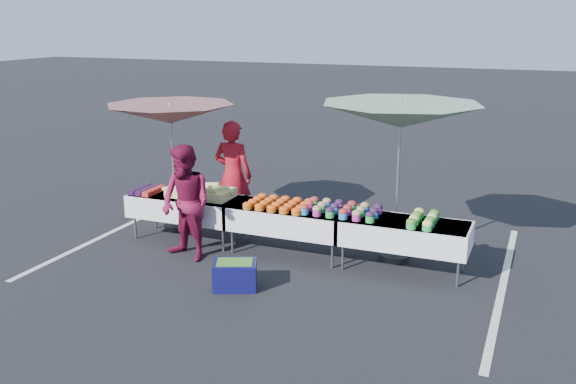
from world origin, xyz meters
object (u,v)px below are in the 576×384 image
at_px(customer, 186,203).
at_px(umbrella_left, 171,115).
at_px(table_left, 186,206).
at_px(table_right, 404,233).
at_px(storage_bin, 235,274).
at_px(table_center, 288,218).
at_px(vendor, 233,175).
at_px(umbrella_right, 401,117).

distance_m(customer, umbrella_left, 1.86).
xyz_separation_m(table_left, table_right, (3.60, 0.00, 0.00)).
relative_size(customer, storage_bin, 2.51).
xyz_separation_m(table_center, vendor, (-1.37, 0.85, 0.36)).
relative_size(table_center, table_right, 1.00).
height_order(umbrella_left, umbrella_right, umbrella_right).
relative_size(table_center, vendor, 0.98).
height_order(table_right, umbrella_left, umbrella_left).
bearing_deg(umbrella_left, customer, -50.94).
distance_m(vendor, umbrella_right, 3.23).
height_order(table_left, umbrella_right, umbrella_right).
xyz_separation_m(table_left, customer, (0.46, -0.75, 0.29)).
bearing_deg(table_left, umbrella_right, 6.74).
distance_m(table_right, umbrella_right, 1.66).
bearing_deg(umbrella_left, umbrella_right, 0.00).
distance_m(table_center, customer, 1.57).
height_order(table_left, umbrella_left, umbrella_left).
bearing_deg(vendor, table_center, 148.91).
height_order(table_left, storage_bin, table_left).
xyz_separation_m(vendor, umbrella_left, (-0.91, -0.45, 1.05)).
xyz_separation_m(table_right, umbrella_right, (-0.22, 0.40, 1.60)).
height_order(table_left, customer, customer).
bearing_deg(customer, table_center, 46.26).
bearing_deg(umbrella_right, umbrella_left, 180.00).
relative_size(umbrella_left, umbrella_right, 1.04).
height_order(vendor, umbrella_right, umbrella_right).
bearing_deg(vendor, umbrella_left, 26.88).
relative_size(vendor, customer, 1.08).
xyz_separation_m(table_center, umbrella_left, (-2.28, 0.40, 1.41)).
relative_size(vendor, umbrella_left, 0.70).
distance_m(table_center, table_right, 1.80).
distance_m(table_right, umbrella_left, 4.33).
height_order(table_left, table_right, same).
bearing_deg(table_left, storage_bin, -42.17).
relative_size(customer, umbrella_right, 0.67).
height_order(table_right, storage_bin, table_right).
bearing_deg(table_center, storage_bin, -96.69).
bearing_deg(table_right, table_left, 180.00).
bearing_deg(customer, umbrella_right, 38.52).
bearing_deg(umbrella_right, table_right, -61.66).
height_order(table_center, customer, customer).
relative_size(umbrella_right, storage_bin, 3.72).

